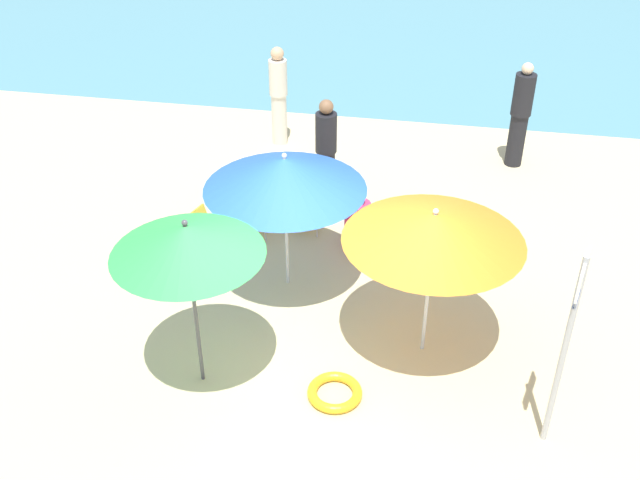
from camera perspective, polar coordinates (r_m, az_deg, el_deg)
ground_plane at (r=8.35m, az=1.55°, el=-9.27°), size 40.00×40.00×0.00m
sea_water at (r=21.41m, az=8.13°, el=17.79°), size 40.00×16.00×0.01m
umbrella_orange at (r=7.61m, az=8.81°, el=0.98°), size 1.90×1.90×1.85m
umbrella_blue at (r=8.63m, az=-2.74°, el=5.15°), size 1.94×1.94×1.84m
umbrella_green at (r=7.13m, az=-10.25°, el=0.00°), size 1.51×1.51×2.02m
beach_chair_a at (r=10.40m, az=-5.51°, el=2.14°), size 0.69×0.69×0.56m
beach_chair_b at (r=10.45m, az=-1.10°, el=2.52°), size 0.56×0.51×0.60m
beach_chair_c at (r=10.02m, az=-8.80°, el=0.54°), size 0.63×0.60×0.58m
person_a at (r=12.29m, az=15.19°, el=9.29°), size 0.32×0.32×1.73m
person_b at (r=12.63m, az=-3.21°, el=11.06°), size 0.30×0.30×1.70m
person_c at (r=9.88m, az=2.99°, el=1.66°), size 0.41×0.57×0.93m
person_d at (r=10.65m, az=0.47°, el=6.61°), size 0.31×0.31×1.69m
warning_sign at (r=6.94m, az=18.71°, el=-6.41°), size 0.15×0.51×2.19m
swim_ring at (r=7.92m, az=1.14°, el=-11.67°), size 0.58×0.58×0.10m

